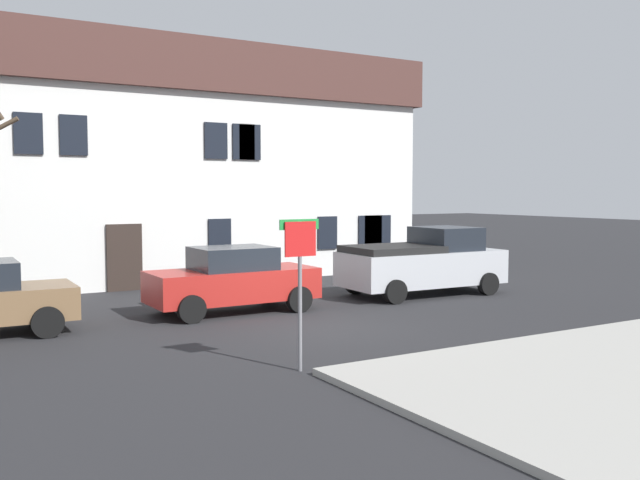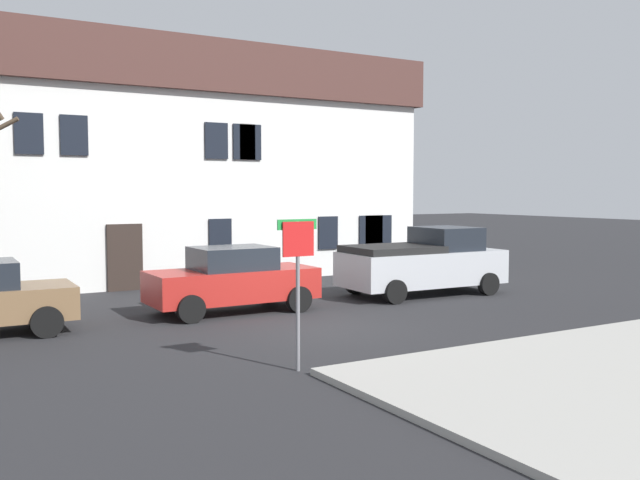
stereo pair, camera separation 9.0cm
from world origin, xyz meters
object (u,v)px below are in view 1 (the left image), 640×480
Objects in this scene: building_main at (193,164)px; pickup_truck_silver at (423,262)px; car_red_sedan at (233,280)px; bicycle_leaning at (24,306)px; street_sign_pole at (300,265)px.

building_main is 3.19× the size of pickup_truck_silver.
car_red_sedan is 6.19m from pickup_truck_silver.
car_red_sedan is 0.85× the size of pickup_truck_silver.
bicycle_leaning is at bearing -133.70° from building_main.
pickup_truck_silver is at bearing 38.19° from street_sign_pole.
car_red_sedan is 6.25m from street_sign_pole.
building_main is at bearing 114.01° from pickup_truck_silver.
car_red_sedan is at bearing -104.03° from building_main.
bicycle_leaning is (-11.02, 1.56, -0.61)m from pickup_truck_silver.
car_red_sedan is at bearing 179.16° from pickup_truck_silver.
building_main is at bearing 75.97° from car_red_sedan.
bicycle_leaning is (-4.83, 1.47, -0.48)m from car_red_sedan.
street_sign_pole is 8.39m from bicycle_leaning.
building_main is 9.22× the size of bicycle_leaning.
street_sign_pole reaches higher than car_red_sedan.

